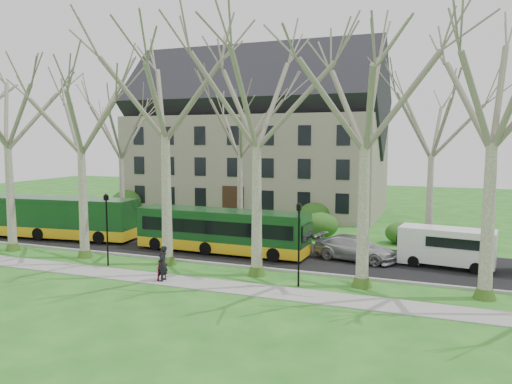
# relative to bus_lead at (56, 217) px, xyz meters

# --- Properties ---
(ground) EXTENTS (120.00, 120.00, 0.00)m
(ground) POSITION_rel_bus_lead_xyz_m (15.02, -4.49, -1.67)
(ground) COLOR #22681D
(ground) RESTS_ON ground
(sidewalk) EXTENTS (70.00, 2.00, 0.06)m
(sidewalk) POSITION_rel_bus_lead_xyz_m (15.02, -6.99, -1.64)
(sidewalk) COLOR gray
(sidewalk) RESTS_ON ground
(road) EXTENTS (80.00, 8.00, 0.06)m
(road) POSITION_rel_bus_lead_xyz_m (15.02, 1.01, -1.64)
(road) COLOR black
(road) RESTS_ON ground
(curb) EXTENTS (80.00, 0.25, 0.14)m
(curb) POSITION_rel_bus_lead_xyz_m (15.02, -2.99, -1.60)
(curb) COLOR #A5A39E
(curb) RESTS_ON ground
(building) EXTENTS (26.50, 12.20, 16.00)m
(building) POSITION_rel_bus_lead_xyz_m (9.02, 19.51, 6.39)
(building) COLOR gray
(building) RESTS_ON ground
(tree_row_verge) EXTENTS (49.00, 7.00, 14.00)m
(tree_row_verge) POSITION_rel_bus_lead_xyz_m (15.02, -4.19, 5.33)
(tree_row_verge) COLOR gray
(tree_row_verge) RESTS_ON ground
(tree_row_far) EXTENTS (33.00, 7.00, 12.00)m
(tree_row_far) POSITION_rel_bus_lead_xyz_m (13.68, 6.51, 4.33)
(tree_row_far) COLOR gray
(tree_row_far) RESTS_ON ground
(lamp_row) EXTENTS (36.22, 0.22, 4.30)m
(lamp_row) POSITION_rel_bus_lead_xyz_m (15.02, -5.49, 0.90)
(lamp_row) COLOR black
(lamp_row) RESTS_ON ground
(hedges) EXTENTS (30.60, 8.60, 2.00)m
(hedges) POSITION_rel_bus_lead_xyz_m (10.35, 9.51, -0.67)
(hedges) COLOR #175118
(hedges) RESTS_ON ground
(bus_lead) EXTENTS (13.13, 4.04, 3.23)m
(bus_lead) POSITION_rel_bus_lead_xyz_m (0.00, 0.00, 0.00)
(bus_lead) COLOR #123F19
(bus_lead) RESTS_ON road
(bus_follow) EXTENTS (11.91, 2.77, 2.96)m
(bus_follow) POSITION_rel_bus_lead_xyz_m (14.05, 0.04, -0.13)
(bus_follow) COLOR #123F19
(bus_follow) RESTS_ON road
(sedan) EXTENTS (5.54, 3.15, 1.51)m
(sedan) POSITION_rel_bus_lead_xyz_m (22.81, 1.07, -0.86)
(sedan) COLOR #ABABAF
(sedan) RESTS_ON road
(van_a) EXTENTS (5.56, 2.64, 2.34)m
(van_a) POSITION_rel_bus_lead_xyz_m (28.19, 1.25, -0.45)
(van_a) COLOR white
(van_a) RESTS_ON road
(pedestrian_a) EXTENTS (0.55, 0.75, 1.90)m
(pedestrian_a) POSITION_rel_bus_lead_xyz_m (13.98, -7.29, -0.67)
(pedestrian_a) COLOR black
(pedestrian_a) RESTS_ON sidewalk
(pedestrian_b) EXTENTS (0.70, 0.82, 1.46)m
(pedestrian_b) POSITION_rel_bus_lead_xyz_m (13.90, -7.19, -0.88)
(pedestrian_b) COLOR #4F121D
(pedestrian_b) RESTS_ON sidewalk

